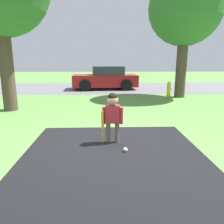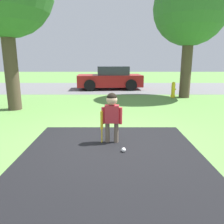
# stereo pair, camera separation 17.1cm
# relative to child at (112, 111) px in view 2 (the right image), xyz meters

# --- Properties ---
(ground_plane) EXTENTS (60.00, 60.00, 0.00)m
(ground_plane) POSITION_rel_child_xyz_m (-0.11, 0.06, -0.69)
(ground_plane) COLOR #5B8C42
(street_strip) EXTENTS (40.00, 6.00, 0.01)m
(street_strip) POSITION_rel_child_xyz_m (-0.11, 9.68, -0.69)
(street_strip) COLOR slate
(street_strip) RESTS_ON ground
(child) EXTENTS (0.43, 0.23, 1.06)m
(child) POSITION_rel_child_xyz_m (0.00, 0.00, 0.00)
(child) COLOR #6B5B4C
(child) RESTS_ON ground
(baseball_bat) EXTENTS (0.06, 0.06, 0.70)m
(baseball_bat) POSITION_rel_child_xyz_m (-0.21, -0.02, -0.24)
(baseball_bat) COLOR yellow
(baseball_bat) RESTS_ON ground
(sports_ball) EXTENTS (0.09, 0.09, 0.09)m
(sports_ball) POSITION_rel_child_xyz_m (0.22, -0.51, -0.65)
(sports_ball) COLOR white
(sports_ball) RESTS_ON ground
(fire_hydrant) EXTENTS (0.24, 0.21, 0.74)m
(fire_hydrant) POSITION_rel_child_xyz_m (2.86, 5.77, -0.33)
(fire_hydrant) COLOR yellow
(fire_hydrant) RESTS_ON ground
(parked_car) EXTENTS (3.93, 2.18, 1.37)m
(parked_car) POSITION_rel_child_xyz_m (-0.10, 8.96, -0.04)
(parked_car) COLOR maroon
(parked_car) RESTS_ON ground
(tree_far_lawn) EXTENTS (3.24, 3.24, 5.56)m
(tree_far_lawn) POSITION_rel_child_xyz_m (3.41, 5.85, 3.20)
(tree_far_lawn) COLOR #4C3D2D
(tree_far_lawn) RESTS_ON ground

